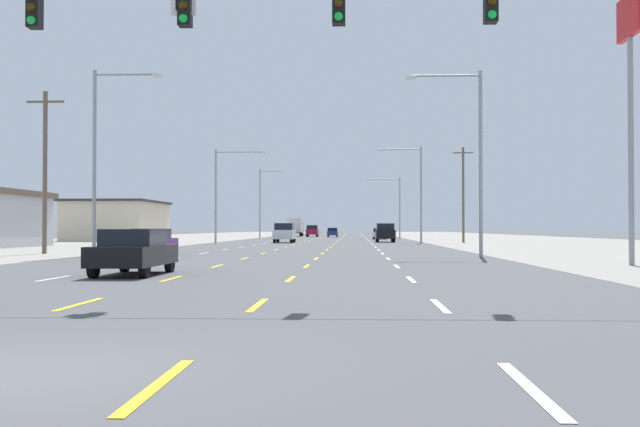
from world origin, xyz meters
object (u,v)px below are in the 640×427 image
at_px(suv_inner_left_mid, 285,233).
at_px(streetlight_left_row_2, 262,199).
at_px(sedan_inner_left_nearest, 134,251).
at_px(sedan_far_left_near, 152,242).
at_px(suv_far_right_midfar, 385,232).
at_px(sedan_far_left_farther, 282,233).
at_px(suv_inner_left_distant_a, 312,231).
at_px(streetlight_right_row_0, 473,149).
at_px(hatchback_center_turn_farthest, 333,232).
at_px(streetlight_left_row_1, 222,188).
at_px(pole_sign_right_row_0, 630,57).
at_px(streetlight_left_row_0, 101,149).
at_px(streetlight_right_row_1, 416,187).
at_px(box_truck_far_left_distant_b, 296,226).
at_px(sedan_far_right_far, 379,234).
at_px(streetlight_right_row_2, 396,202).

relative_size(suv_inner_left_mid, streetlight_left_row_2, 0.49).
bearing_deg(sedan_inner_left_nearest, sedan_far_left_near, 103.06).
relative_size(suv_far_right_midfar, sedan_far_left_farther, 1.09).
xyz_separation_m(sedan_far_left_farther, suv_inner_left_distant_a, (3.40, 19.28, 0.27)).
xyz_separation_m(sedan_inner_left_nearest, suv_inner_left_distant_a, (-0.21, 106.79, 0.27)).
distance_m(sedan_inner_left_nearest, streetlight_right_row_0, 21.16).
xyz_separation_m(sedan_far_left_farther, hatchback_center_turn_farthest, (6.97, 15.69, 0.03)).
distance_m(sedan_far_left_farther, streetlight_left_row_1, 36.62).
relative_size(suv_inner_left_mid, sedan_far_left_farther, 1.09).
height_order(suv_inner_left_distant_a, streetlight_left_row_1, streetlight_left_row_1).
height_order(sedan_inner_left_nearest, pole_sign_right_row_0, pole_sign_right_row_0).
distance_m(streetlight_left_row_0, streetlight_right_row_1, 40.43).
xyz_separation_m(box_truck_far_left_distant_b, streetlight_left_row_1, (-2.62, -61.43, 3.68)).
distance_m(sedan_far_left_near, suv_inner_left_distant_a, 90.22).
distance_m(sedan_far_left_farther, streetlight_right_row_1, 40.15).
relative_size(sedan_far_left_near, suv_far_right_midfar, 0.92).
bearing_deg(pole_sign_right_row_0, streetlight_right_row_1, 96.49).
bearing_deg(sedan_inner_left_nearest, pole_sign_right_row_0, 21.52).
height_order(sedan_far_right_far, streetlight_right_row_1, streetlight_right_row_1).
xyz_separation_m(hatchback_center_turn_farthest, streetlight_right_row_0, (9.78, -87.33, 4.80)).
height_order(sedan_far_left_farther, streetlight_right_row_0, streetlight_right_row_0).
height_order(suv_far_right_midfar, box_truck_far_left_distant_b, box_truck_far_left_distant_b).
bearing_deg(suv_inner_left_distant_a, suv_inner_left_mid, -89.88).
xyz_separation_m(suv_far_right_midfar, streetlight_right_row_1, (2.80, -6.02, 4.52)).
height_order(sedan_far_right_far, streetlight_right_row_0, streetlight_right_row_0).
bearing_deg(suv_inner_left_mid, pole_sign_right_row_0, -68.58).
relative_size(suv_inner_left_mid, streetlight_left_row_1, 0.53).
height_order(suv_far_right_midfar, sedan_far_right_far, suv_far_right_midfar).
bearing_deg(streetlight_left_row_0, suv_inner_left_distant_a, 86.10).
height_order(suv_far_right_midfar, suv_inner_left_distant_a, same).
distance_m(suv_inner_left_distant_a, streetlight_right_row_1, 57.24).
bearing_deg(sedan_far_left_farther, suv_far_right_midfar, -65.35).
relative_size(suv_far_right_midfar, streetlight_left_row_0, 0.50).
distance_m(hatchback_center_turn_farthest, streetlight_right_row_2, 19.57).
relative_size(streetlight_left_row_1, streetlight_right_row_2, 1.06).
bearing_deg(sedan_far_right_far, box_truck_far_left_distant_b, 111.75).
height_order(box_truck_far_left_distant_b, streetlight_left_row_1, streetlight_left_row_1).
height_order(box_truck_far_left_distant_b, streetlight_left_row_2, streetlight_left_row_2).
height_order(hatchback_center_turn_farthest, streetlight_right_row_1, streetlight_right_row_1).
bearing_deg(sedan_inner_left_nearest, box_truck_far_left_distant_b, 91.80).
distance_m(box_truck_far_left_distant_b, streetlight_right_row_0, 98.36).
bearing_deg(sedan_far_left_farther, streetlight_right_row_1, -65.29).
height_order(hatchback_center_turn_farthest, suv_inner_left_distant_a, suv_inner_left_distant_a).
relative_size(sedan_inner_left_nearest, sedan_far_left_farther, 1.00).
height_order(sedan_inner_left_nearest, streetlight_right_row_0, streetlight_right_row_0).
relative_size(sedan_far_left_farther, streetlight_left_row_0, 0.46).
bearing_deg(sedan_inner_left_nearest, streetlight_left_row_0, 112.02).
relative_size(sedan_inner_left_nearest, sedan_far_right_far, 1.00).
distance_m(sedan_far_left_farther, streetlight_right_row_2, 17.17).
distance_m(sedan_inner_left_nearest, suv_inner_left_mid, 53.47).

